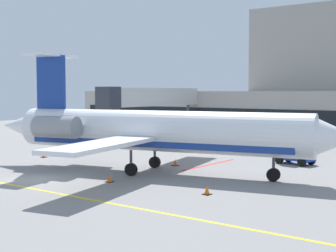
% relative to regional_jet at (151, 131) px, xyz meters
% --- Properties ---
extents(ground, '(120.00, 120.00, 0.11)m').
position_rel_regional_jet_xyz_m(ground, '(-4.45, -7.37, -3.16)').
color(ground, gray).
extents(terminal_building, '(72.10, 16.73, 18.31)m').
position_rel_regional_jet_xyz_m(terminal_building, '(-1.17, 41.68, 3.58)').
color(terminal_building, '#ADA89E').
rests_on(terminal_building, ground).
extents(jet_bridge_west, '(2.40, 19.40, 6.60)m').
position_rel_regional_jet_xyz_m(jet_bridge_west, '(-17.96, 22.20, 2.11)').
color(jet_bridge_west, silver).
rests_on(jet_bridge_west, ground).
extents(regional_jet, '(28.83, 22.71, 9.07)m').
position_rel_regional_jet_xyz_m(regional_jet, '(0.00, 0.00, 0.00)').
color(regional_jet, white).
rests_on(regional_jet, ground).
extents(baggage_tug, '(3.58, 3.98, 2.29)m').
position_rel_regional_jet_xyz_m(baggage_tug, '(-19.07, 9.49, -2.08)').
color(baggage_tug, '#E5B20C').
rests_on(baggage_tug, ground).
extents(pushback_tractor, '(3.30, 2.19, 2.23)m').
position_rel_regional_jet_xyz_m(pushback_tractor, '(6.73, 10.39, -2.12)').
color(pushback_tractor, '#19389E').
rests_on(pushback_tractor, ground).
extents(safety_cone_alpha, '(0.47, 0.47, 0.55)m').
position_rel_regional_jet_xyz_m(safety_cone_alpha, '(-13.00, 0.47, -2.86)').
color(safety_cone_alpha, orange).
rests_on(safety_cone_alpha, ground).
extents(safety_cone_bravo, '(0.47, 0.47, 0.55)m').
position_rel_regional_jet_xyz_m(safety_cone_bravo, '(0.30, -4.81, -2.86)').
color(safety_cone_bravo, orange).
rests_on(safety_cone_bravo, ground).
extents(safety_cone_charlie, '(0.47, 0.47, 0.55)m').
position_rel_regional_jet_xyz_m(safety_cone_charlie, '(7.66, -4.28, -2.86)').
color(safety_cone_charlie, orange).
rests_on(safety_cone_charlie, ground).
extents(safety_cone_delta, '(0.47, 0.47, 0.55)m').
position_rel_regional_jet_xyz_m(safety_cone_delta, '(-0.39, 3.65, -2.86)').
color(safety_cone_delta, orange).
rests_on(safety_cone_delta, ground).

